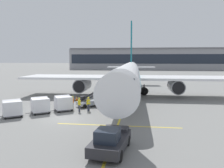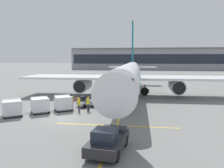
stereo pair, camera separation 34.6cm
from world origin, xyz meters
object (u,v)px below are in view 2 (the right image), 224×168
(belt_loader, at_px, (92,100))
(ground_crew_by_carts, at_px, (73,102))
(parked_airplane, at_px, (129,75))
(ground_crew_marshaller, at_px, (88,103))
(pushback_tug, at_px, (108,141))
(ground_crew_by_loader, at_px, (67,103))
(baggage_cart_third, at_px, (12,108))
(safety_cone_engine_keepout, at_px, (77,98))
(baggage_cart_second, at_px, (40,105))
(ground_crew_wingwalker, at_px, (79,104))
(baggage_cart_lead, at_px, (63,103))

(belt_loader, relative_size, ground_crew_by_carts, 2.76)
(parked_airplane, xyz_separation_m, ground_crew_marshaller, (-4.18, -12.04, -2.65))
(pushback_tug, xyz_separation_m, ground_crew_by_loader, (-6.85, 11.60, 0.17))
(baggage_cart_third, relative_size, safety_cone_engine_keepout, 3.97)
(baggage_cart_second, height_order, ground_crew_by_loader, baggage_cart_second)
(ground_crew_marshaller, height_order, ground_crew_wingwalker, same)
(belt_loader, height_order, pushback_tug, belt_loader)
(baggage_cart_lead, distance_m, ground_crew_by_carts, 1.21)
(belt_loader, relative_size, baggage_cart_third, 1.80)
(baggage_cart_lead, distance_m, safety_cone_engine_keepout, 6.99)
(baggage_cart_lead, height_order, ground_crew_by_loader, baggage_cart_lead)
(ground_crew_marshaller, bearing_deg, baggage_cart_second, -160.60)
(baggage_cart_second, xyz_separation_m, pushback_tug, (9.62, -9.99, -0.17))
(parked_airplane, height_order, baggage_cart_third, parked_airplane)
(baggage_cart_second, relative_size, ground_crew_wingwalker, 1.53)
(ground_crew_by_carts, relative_size, ground_crew_wingwalker, 1.00)
(baggage_cart_second, bearing_deg, baggage_cart_third, -139.80)
(ground_crew_by_loader, bearing_deg, belt_loader, 54.30)
(baggage_cart_second, bearing_deg, ground_crew_by_carts, 35.79)
(parked_airplane, relative_size, baggage_cart_third, 17.17)
(belt_loader, distance_m, ground_crew_by_loader, 3.93)
(pushback_tug, relative_size, ground_crew_by_carts, 2.65)
(parked_airplane, distance_m, baggage_cart_second, 17.05)
(ground_crew_marshaller, bearing_deg, ground_crew_wingwalker, -152.61)
(ground_crew_wingwalker, bearing_deg, ground_crew_by_loader, 170.31)
(baggage_cart_lead, distance_m, pushback_tug, 13.72)
(pushback_tug, bearing_deg, ground_crew_by_carts, 117.58)
(baggage_cart_third, height_order, ground_crew_by_loader, baggage_cart_third)
(ground_crew_by_loader, relative_size, safety_cone_engine_keepout, 2.60)
(ground_crew_by_loader, relative_size, ground_crew_by_carts, 1.00)
(parked_airplane, distance_m, pushback_tug, 24.07)
(baggage_cart_lead, xyz_separation_m, ground_crew_by_carts, (0.96, 0.74, -0.00))
(ground_crew_marshaller, bearing_deg, parked_airplane, 70.84)
(pushback_tug, bearing_deg, ground_crew_by_loader, 120.56)
(baggage_cart_lead, bearing_deg, ground_crew_by_carts, 37.54)
(baggage_cart_second, bearing_deg, parked_airplane, 55.67)
(baggage_cart_second, height_order, ground_crew_wingwalker, baggage_cart_second)
(ground_crew_by_carts, bearing_deg, baggage_cart_second, -144.21)
(ground_crew_marshaller, bearing_deg, pushback_tug, -70.05)
(ground_crew_wingwalker, bearing_deg, pushback_tug, -64.89)
(ground_crew_wingwalker, bearing_deg, baggage_cart_second, -162.60)
(baggage_cart_lead, distance_m, baggage_cart_second, 2.73)
(pushback_tug, height_order, ground_crew_by_carts, pushback_tug)
(ground_crew_wingwalker, height_order, safety_cone_engine_keepout, ground_crew_wingwalker)
(baggage_cart_lead, height_order, ground_crew_wingwalker, baggage_cart_lead)
(baggage_cart_third, relative_size, ground_crew_by_carts, 1.53)
(pushback_tug, distance_m, ground_crew_by_loader, 13.48)
(pushback_tug, bearing_deg, safety_cone_engine_keepout, 112.58)
(baggage_cart_second, relative_size, pushback_tug, 0.58)
(baggage_cart_second, distance_m, ground_crew_by_loader, 3.20)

